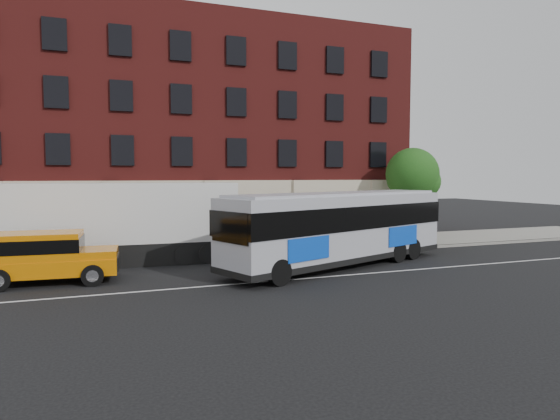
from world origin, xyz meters
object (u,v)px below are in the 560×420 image
object	(u,v)px
sign_pole	(58,240)
street_tree	(413,176)
yellow_suv	(44,254)
shipping_container	(113,225)
city_bus	(340,226)

from	to	relation	value
sign_pole	street_tree	bearing A→B (deg)	8.61
sign_pole	yellow_suv	xyz separation A→B (m)	(-0.33, -2.80, -0.23)
sign_pole	shipping_container	xyz separation A→B (m)	(2.47, 0.77, 0.56)
street_tree	shipping_container	bearing A→B (deg)	-172.53
yellow_suv	shipping_container	size ratio (longest dim) A/B	0.46
city_bus	yellow_suv	world-z (taller)	city_bus
street_tree	shipping_container	world-z (taller)	street_tree
yellow_suv	shipping_container	distance (m)	4.61
street_tree	yellow_suv	world-z (taller)	street_tree
sign_pole	shipping_container	world-z (taller)	shipping_container
sign_pole	yellow_suv	distance (m)	2.83
sign_pole	shipping_container	distance (m)	2.65
city_bus	yellow_suv	bearing A→B (deg)	176.56
street_tree	city_bus	distance (m)	11.74
street_tree	yellow_suv	bearing A→B (deg)	-164.66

